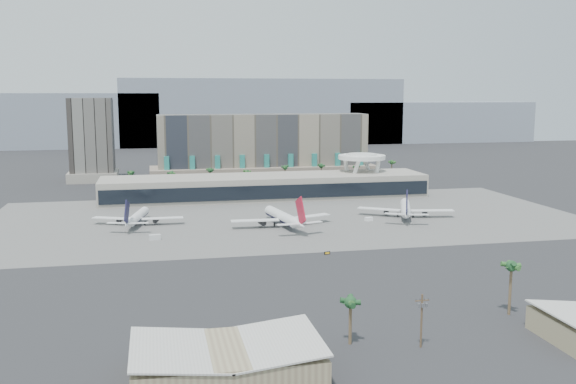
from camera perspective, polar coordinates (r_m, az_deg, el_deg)
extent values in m
plane|color=#232326|center=(233.95, 2.70, -4.79)|extent=(900.00, 900.00, 0.00)
cube|color=#5B5B59|center=(286.27, -0.08, -2.26)|extent=(260.00, 130.00, 0.06)
cube|color=gray|center=(701.24, -22.11, 5.89)|extent=(260.00, 60.00, 55.00)
cube|color=gray|center=(700.24, -2.29, 7.14)|extent=(300.00, 60.00, 70.00)
cube|color=gray|center=(760.34, 12.83, 6.11)|extent=(220.00, 60.00, 45.00)
cube|color=gray|center=(402.18, -2.21, 3.94)|extent=(130.00, 22.00, 42.00)
cube|color=gray|center=(401.88, -2.15, 1.64)|extent=(140.00, 30.00, 10.00)
cube|color=#258076|center=(385.78, -10.72, 1.79)|extent=(3.00, 2.00, 18.00)
cube|color=#258076|center=(386.38, -8.49, 1.86)|extent=(3.00, 2.00, 18.00)
cube|color=#258076|center=(387.55, -6.28, 1.93)|extent=(3.00, 2.00, 18.00)
cube|color=#258076|center=(389.30, -4.08, 1.99)|extent=(3.00, 2.00, 18.00)
cube|color=#258076|center=(391.62, -1.90, 2.04)|extent=(3.00, 2.00, 18.00)
cube|color=#258076|center=(394.49, 0.24, 2.10)|extent=(3.00, 2.00, 18.00)
cube|color=#258076|center=(397.91, 2.36, 2.15)|extent=(3.00, 2.00, 18.00)
cube|color=#258076|center=(401.86, 4.43, 2.20)|extent=(3.00, 2.00, 18.00)
cube|color=#258076|center=(406.33, 6.46, 2.24)|extent=(3.00, 2.00, 18.00)
cube|color=black|center=(422.60, -17.03, 4.47)|extent=(26.00, 26.00, 52.00)
cube|color=#B8AFA1|center=(424.78, -16.89, 1.38)|extent=(30.00, 30.00, 6.00)
cube|color=#B8AFA1|center=(338.54, -2.00, 0.47)|extent=(170.00, 32.00, 12.00)
cube|color=black|center=(322.84, -1.50, -0.02)|extent=(168.00, 0.60, 7.00)
cube|color=black|center=(337.57, -2.01, 1.69)|extent=(170.00, 12.00, 2.50)
cylinder|color=white|center=(365.13, 7.19, 1.81)|extent=(6.98, 6.99, 21.89)
cylinder|color=white|center=(361.17, 5.28, 1.76)|extent=(6.98, 6.99, 21.89)
cylinder|color=white|center=(349.13, 5.90, 1.51)|extent=(6.98, 6.99, 21.89)
cylinder|color=white|center=(353.22, 7.86, 1.56)|extent=(6.98, 6.99, 21.89)
cylinder|color=white|center=(356.12, 6.58, 3.10)|extent=(26.00, 26.00, 2.20)
cylinder|color=white|center=(355.99, 6.58, 3.31)|extent=(16.00, 16.00, 1.20)
cylinder|color=brown|center=(368.42, -13.75, 0.90)|extent=(0.70, 0.70, 12.00)
sphere|color=#1D4924|center=(367.71, -13.78, 1.78)|extent=(2.80, 2.80, 2.80)
cylinder|color=brown|center=(368.35, -10.33, 1.01)|extent=(0.70, 0.70, 12.00)
sphere|color=#1D4924|center=(367.64, -10.35, 1.89)|extent=(2.80, 2.80, 2.80)
cylinder|color=brown|center=(369.59, -6.92, 1.11)|extent=(0.70, 0.70, 12.00)
sphere|color=#1D4924|center=(368.88, -6.93, 1.99)|extent=(2.80, 2.80, 2.80)
cylinder|color=brown|center=(371.99, -3.69, 1.21)|extent=(0.70, 0.70, 12.00)
sphere|color=#1D4924|center=(371.29, -3.70, 2.08)|extent=(2.80, 2.80, 2.80)
cylinder|color=brown|center=(375.95, -0.22, 1.31)|extent=(0.70, 0.70, 12.00)
sphere|color=#1D4924|center=(375.25, -0.22, 2.17)|extent=(2.80, 2.80, 2.80)
cylinder|color=brown|center=(380.99, 3.02, 1.39)|extent=(0.70, 0.70, 12.00)
sphere|color=#1D4924|center=(380.31, 3.03, 2.25)|extent=(2.80, 2.80, 2.80)
cylinder|color=brown|center=(387.23, 6.17, 1.47)|extent=(0.70, 0.70, 12.00)
sphere|color=#1D4924|center=(386.55, 6.18, 2.31)|extent=(2.80, 2.80, 2.80)
cylinder|color=brown|center=(394.95, 9.34, 1.55)|extent=(0.70, 0.70, 12.00)
sphere|color=#1D4924|center=(394.29, 9.36, 2.37)|extent=(2.80, 2.80, 2.80)
cube|color=#8C7A5D|center=(129.47, -5.46, -14.85)|extent=(36.00, 22.00, 6.00)
cube|color=silver|center=(127.56, -9.61, -13.65)|extent=(18.65, 22.60, 2.30)
cube|color=silver|center=(129.36, -1.41, -13.19)|extent=(18.65, 22.60, 2.30)
cylinder|color=#4C3826|center=(144.44, 11.78, -11.16)|extent=(0.44, 0.44, 12.00)
cube|color=#4C3826|center=(142.96, 11.84, -9.42)|extent=(3.20, 0.22, 0.22)
cylinder|color=slate|center=(142.62, 11.54, -9.88)|extent=(0.56, 0.56, 0.90)
cylinder|color=slate|center=(142.97, 11.88, -9.85)|extent=(0.56, 0.56, 0.90)
cylinder|color=slate|center=(143.32, 12.21, -9.81)|extent=(0.56, 0.56, 0.90)
cylinder|color=black|center=(142.34, 11.32, -9.38)|extent=(0.12, 0.12, 0.30)
cylinder|color=black|center=(143.43, 12.36, -9.27)|extent=(0.12, 0.12, 0.30)
cylinder|color=white|center=(277.70, -13.19, -2.13)|extent=(9.08, 26.25, 3.81)
cylinder|color=black|center=(277.73, -13.19, -2.15)|extent=(8.90, 25.72, 3.74)
cone|color=white|center=(292.00, -12.54, -1.58)|extent=(4.62, 4.98, 3.81)
cone|color=white|center=(261.60, -14.02, -2.76)|extent=(5.50, 9.18, 3.81)
cube|color=white|center=(279.46, -15.33, -2.26)|extent=(17.24, 10.43, 0.33)
cube|color=white|center=(274.70, -11.10, -2.30)|extent=(17.18, 3.85, 0.33)
cylinder|color=black|center=(279.36, -14.73, -2.44)|extent=(2.84, 4.16, 2.10)
cylinder|color=black|center=(275.90, -11.66, -2.47)|extent=(2.84, 4.16, 2.10)
cube|color=black|center=(259.31, -14.14, -1.74)|extent=(2.25, 8.57, 10.04)
cube|color=white|center=(261.67, -14.99, -2.68)|extent=(7.89, 4.57, 0.24)
cube|color=white|center=(259.60, -13.15, -2.70)|extent=(7.75, 2.61, 0.24)
cylinder|color=black|center=(287.91, -12.72, -2.27)|extent=(0.48, 0.48, 1.53)
cylinder|color=black|center=(278.00, -13.83, -2.70)|extent=(0.67, 0.67, 1.53)
cylinder|color=black|center=(276.62, -12.60, -2.71)|extent=(0.67, 0.67, 1.53)
cylinder|color=white|center=(267.77, -0.59, -2.18)|extent=(9.20, 30.10, 4.37)
cylinder|color=black|center=(267.80, -0.59, -2.22)|extent=(9.02, 29.50, 4.28)
cone|color=white|center=(283.52, -1.82, -1.57)|extent=(5.12, 5.56, 4.37)
cone|color=white|center=(250.14, 0.98, -2.89)|extent=(5.92, 10.41, 4.37)
cube|color=white|center=(262.93, -2.96, -2.54)|extent=(19.83, 5.24, 0.38)
cube|color=white|center=(271.33, 1.86, -2.18)|extent=(19.89, 11.25, 0.38)
cylinder|color=black|center=(264.68, -2.32, -2.70)|extent=(3.09, 4.70, 2.40)
cylinder|color=black|center=(270.78, 1.18, -2.44)|extent=(3.09, 4.70, 2.40)
cube|color=maroon|center=(247.57, 1.13, -1.67)|extent=(2.17, 9.87, 11.50)
cube|color=white|center=(247.24, 0.02, -2.90)|extent=(8.79, 2.62, 0.27)
cube|color=white|center=(250.93, 2.11, -2.73)|extent=(9.05, 4.91, 0.27)
cylinder|color=black|center=(279.04, -1.44, -2.38)|extent=(0.55, 0.55, 1.75)
cylinder|color=black|center=(266.16, -1.21, -2.92)|extent=(0.76, 0.76, 1.75)
cylinder|color=black|center=(268.61, 0.19, -2.81)|extent=(0.76, 0.76, 1.75)
cylinder|color=white|center=(292.83, 10.40, -1.40)|extent=(14.44, 28.58, 4.25)
cylinder|color=black|center=(292.86, 10.40, -1.43)|extent=(14.15, 28.01, 4.17)
cone|color=white|center=(309.21, 10.34, -0.86)|extent=(5.69, 6.00, 4.25)
cone|color=white|center=(274.33, 10.48, -2.02)|extent=(7.42, 10.46, 4.25)
cube|color=white|center=(291.86, 8.11, -1.51)|extent=(18.35, 14.03, 0.37)
cube|color=white|center=(292.40, 12.69, -1.61)|extent=(19.57, 7.25, 0.37)
cylinder|color=black|center=(292.53, 8.73, -1.71)|extent=(3.72, 4.81, 2.34)
cylinder|color=black|center=(292.93, 12.06, -1.79)|extent=(3.72, 4.81, 2.34)
cube|color=black|center=(271.79, 10.52, -0.94)|extent=(3.98, 9.20, 11.19)
cube|color=white|center=(273.11, 9.48, -1.93)|extent=(8.57, 6.19, 0.27)
cube|color=white|center=(273.35, 11.49, -1.97)|extent=(8.81, 4.21, 0.27)
cylinder|color=black|center=(304.49, 10.35, -1.58)|extent=(0.53, 0.53, 1.70)
cylinder|color=black|center=(292.26, 9.72, -2.00)|extent=(0.74, 0.74, 1.70)
cylinder|color=black|center=(292.42, 11.06, -2.03)|extent=(0.74, 0.74, 1.70)
cube|color=silver|center=(247.53, -11.75, -3.96)|extent=(4.50, 2.68, 2.07)
cube|color=white|center=(280.34, 7.19, -2.40)|extent=(3.48, 2.38, 1.64)
cube|color=black|center=(221.58, 3.50, -5.43)|extent=(2.22, 0.83, 1.00)
cube|color=gold|center=(221.41, 3.52, -5.44)|extent=(1.57, 0.44, 0.60)
cylinder|color=black|center=(221.42, 3.30, -5.49)|extent=(0.12, 0.12, 0.60)
cylinder|color=black|center=(221.84, 3.71, -5.47)|extent=(0.12, 0.12, 0.60)
cylinder|color=brown|center=(144.29, 5.56, -11.48)|extent=(0.70, 0.70, 9.88)
sphere|color=#1D4924|center=(142.76, 5.58, -9.73)|extent=(2.80, 2.80, 2.80)
cylinder|color=brown|center=(170.42, 19.14, -8.22)|extent=(0.70, 0.70, 12.83)
sphere|color=#1D4924|center=(168.78, 19.25, -6.23)|extent=(2.80, 2.80, 2.80)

